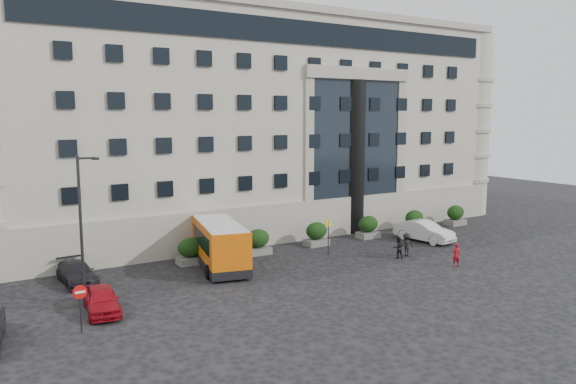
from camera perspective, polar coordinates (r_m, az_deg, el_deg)
name	(u,v)px	position (r m, az deg, el deg)	size (l,w,h in m)	color
ground	(303,284)	(34.20, 1.53, -9.30)	(120.00, 120.00, 0.00)	black
civic_building	(230,126)	(54.82, -5.94, 6.66)	(44.00, 24.00, 18.00)	#A49F91
entrance_column	(354,157)	(48.23, 6.73, 3.52)	(1.80, 1.80, 13.00)	black
hedge_a	(191,251)	(38.86, -9.86, -5.90)	(1.80, 1.26, 1.84)	#60605D
hedge_b	(258,242)	(41.02, -3.09, -5.07)	(1.80, 1.26, 1.84)	#60605D
hedge_c	(316,234)	(43.70, 2.91, -4.26)	(1.80, 1.26, 1.84)	#60605D
hedge_d	(368,227)	(46.81, 8.15, -3.52)	(1.80, 1.26, 1.84)	#60605D
hedge_e	(414,221)	(50.26, 12.71, -2.85)	(1.80, 1.26, 1.84)	#60605D
hedge_f	(455,215)	(53.99, 16.65, -2.26)	(1.80, 1.26, 1.84)	#60605D
street_lamp	(82,225)	(31.39, -20.20, -3.13)	(1.16, 0.18, 8.00)	#262628
bus_stop_sign	(328,231)	(40.79, 4.12, -4.00)	(0.50, 0.08, 2.52)	#262628
no_entry_sign	(80,299)	(28.00, -20.36, -10.17)	(0.64, 0.16, 2.32)	#262628
minibus	(220,243)	(37.49, -6.93, -5.18)	(4.11, 7.66, 3.04)	#D05809
red_truck	(50,243)	(41.89, -23.06, -4.78)	(2.97, 5.29, 2.70)	maroon
parked_car_a	(102,300)	(30.77, -18.39, -10.35)	(1.61, 4.00, 1.36)	maroon
parked_car_c	(77,273)	(36.41, -20.64, -7.71)	(1.78, 4.38, 1.27)	black
white_taxi	(424,231)	(46.49, 13.66, -3.88)	(1.74, 4.99, 1.64)	silver
pedestrian_a	(456,255)	(39.41, 16.70, -6.13)	(0.58, 0.38, 1.59)	maroon
pedestrian_b	(398,248)	(40.65, 11.12, -5.57)	(0.74, 0.57, 1.52)	black
pedestrian_c	(406,245)	(41.32, 11.94, -5.26)	(1.08, 0.62, 1.68)	black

